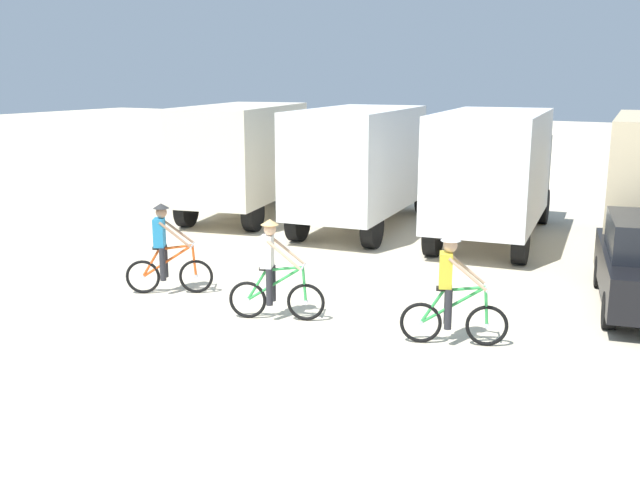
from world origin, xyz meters
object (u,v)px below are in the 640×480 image
object	(u,v)px
box_truck_avon_van	(494,169)
cyclist_orange_shirt	(165,252)
box_truck_white_box	(364,162)
cyclist_near_camera	(451,294)
box_truck_cream_rv	(249,154)
cyclist_cowboy_hat	(273,273)

from	to	relation	value
box_truck_avon_van	cyclist_orange_shirt	distance (m)	8.99
box_truck_white_box	cyclist_orange_shirt	bearing A→B (deg)	-94.89
cyclist_orange_shirt	cyclist_near_camera	size ratio (longest dim) A/B	1.00
cyclist_orange_shirt	cyclist_near_camera	xyz separation A→B (m)	(5.86, 0.06, 0.00)
box_truck_white_box	cyclist_near_camera	world-z (taller)	box_truck_white_box
box_truck_cream_rv	cyclist_cowboy_hat	world-z (taller)	box_truck_cream_rv
cyclist_cowboy_hat	box_truck_avon_van	bearing A→B (deg)	79.15
cyclist_orange_shirt	cyclist_cowboy_hat	size ratio (longest dim) A/B	1.00
cyclist_cowboy_hat	cyclist_near_camera	xyz separation A→B (m)	(3.15, 0.35, 0.00)
box_truck_white_box	cyclist_near_camera	size ratio (longest dim) A/B	3.83
box_truck_cream_rv	cyclist_near_camera	distance (m)	11.95
box_truck_white_box	box_truck_avon_van	distance (m)	3.62
cyclist_near_camera	box_truck_white_box	bearing A→B (deg)	124.54
cyclist_orange_shirt	cyclist_cowboy_hat	distance (m)	2.72
box_truck_white_box	cyclist_near_camera	xyz separation A→B (m)	(5.21, -7.56, -1.03)
box_truck_cream_rv	box_truck_avon_van	world-z (taller)	same
box_truck_cream_rv	cyclist_near_camera	bearing A→B (deg)	-39.88
box_truck_avon_van	cyclist_cowboy_hat	size ratio (longest dim) A/B	3.84
box_truck_cream_rv	box_truck_avon_van	bearing A→B (deg)	1.16
cyclist_orange_shirt	box_truck_white_box	bearing A→B (deg)	85.11
box_truck_avon_van	cyclist_orange_shirt	size ratio (longest dim) A/B	3.84
cyclist_cowboy_hat	cyclist_near_camera	size ratio (longest dim) A/B	1.00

